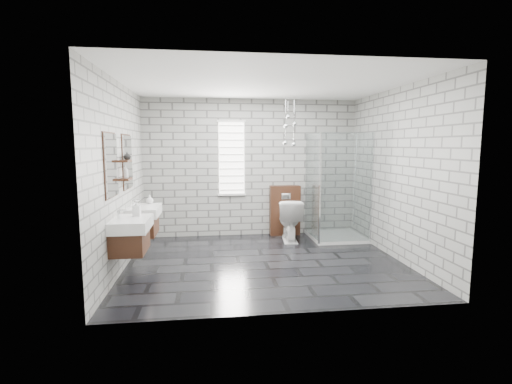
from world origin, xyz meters
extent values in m
cube|color=black|center=(0.00, 0.00, -0.01)|extent=(4.20, 3.60, 0.02)
cube|color=white|center=(0.00, 0.00, 2.71)|extent=(4.20, 3.60, 0.02)
cube|color=#A2A29C|center=(0.00, 1.81, 1.35)|extent=(4.20, 0.02, 2.70)
cube|color=#A2A29C|center=(0.00, -1.81, 1.35)|extent=(4.20, 0.02, 2.70)
cube|color=#A2A29C|center=(-2.11, 0.00, 1.35)|extent=(0.02, 3.60, 2.70)
cube|color=#A2A29C|center=(2.11, 0.00, 1.35)|extent=(0.02, 3.60, 2.70)
cube|color=#3F2113|center=(-1.89, -0.59, 0.55)|extent=(0.42, 0.62, 0.30)
cube|color=silver|center=(-1.69, -0.59, 0.58)|extent=(0.02, 0.35, 0.01)
cube|color=white|center=(-1.87, -0.59, 0.77)|extent=(0.47, 0.70, 0.15)
cylinder|color=silver|center=(-2.02, -0.59, 0.91)|extent=(0.04, 0.04, 0.12)
cylinder|color=silver|center=(-1.97, -0.59, 0.96)|extent=(0.10, 0.02, 0.02)
cube|color=white|center=(-2.08, -0.59, 1.55)|extent=(0.03, 0.55, 0.80)
cube|color=#3F2113|center=(-2.09, -0.59, 1.55)|extent=(0.01, 0.59, 0.84)
cube|color=#3F2113|center=(-1.89, 0.37, 0.55)|extent=(0.42, 0.62, 0.30)
cube|color=silver|center=(-1.69, 0.37, 0.58)|extent=(0.02, 0.35, 0.01)
cube|color=white|center=(-1.87, 0.37, 0.77)|extent=(0.47, 0.70, 0.15)
cylinder|color=silver|center=(-2.02, 0.37, 0.91)|extent=(0.04, 0.04, 0.12)
cylinder|color=silver|center=(-1.97, 0.37, 0.96)|extent=(0.10, 0.02, 0.02)
cube|color=white|center=(-2.08, 0.37, 1.55)|extent=(0.03, 0.55, 0.80)
cube|color=#3F2113|center=(-2.09, 0.37, 1.55)|extent=(0.01, 0.59, 0.84)
cube|color=#3F2113|center=(-2.03, -0.05, 1.32)|extent=(0.14, 0.30, 0.03)
cube|color=#3F2113|center=(-2.03, -0.05, 1.58)|extent=(0.14, 0.30, 0.03)
cube|color=white|center=(-0.40, 1.79, 1.55)|extent=(0.50, 0.02, 1.40)
cube|color=white|center=(-0.40, 1.77, 2.27)|extent=(0.56, 0.04, 0.04)
cube|color=white|center=(-0.40, 1.77, 0.83)|extent=(0.56, 0.04, 0.04)
cube|color=white|center=(-0.40, 1.77, 0.92)|extent=(0.48, 0.01, 0.02)
cube|color=white|center=(-0.40, 1.77, 1.06)|extent=(0.48, 0.01, 0.02)
cube|color=white|center=(-0.40, 1.77, 1.20)|extent=(0.48, 0.01, 0.02)
cube|color=white|center=(-0.40, 1.77, 1.34)|extent=(0.48, 0.01, 0.02)
cube|color=white|center=(-0.40, 1.77, 1.48)|extent=(0.48, 0.01, 0.02)
cube|color=white|center=(-0.40, 1.77, 1.62)|extent=(0.48, 0.01, 0.02)
cube|color=white|center=(-0.40, 1.77, 1.76)|extent=(0.48, 0.01, 0.02)
cube|color=white|center=(-0.40, 1.77, 1.90)|extent=(0.48, 0.01, 0.02)
cube|color=white|center=(-0.40, 1.77, 2.04)|extent=(0.48, 0.01, 0.03)
cube|color=white|center=(-0.40, 1.77, 2.18)|extent=(0.48, 0.01, 0.03)
cube|color=#3F2113|center=(0.66, 1.70, 0.50)|extent=(0.60, 0.20, 1.00)
cube|color=silver|center=(0.66, 1.60, 0.80)|extent=(0.18, 0.01, 0.12)
cube|color=white|center=(1.60, 1.30, 0.03)|extent=(1.00, 1.00, 0.06)
cube|color=silver|center=(1.60, 0.81, 1.03)|extent=(1.00, 0.01, 2.00)
cube|color=silver|center=(1.11, 1.30, 1.03)|extent=(0.01, 1.00, 2.00)
cube|color=silver|center=(1.11, 0.81, 1.03)|extent=(0.03, 0.03, 2.00)
cube|color=silver|center=(2.08, 0.81, 1.03)|extent=(0.03, 0.03, 2.00)
cylinder|color=silver|center=(2.04, 1.50, 1.10)|extent=(0.02, 0.02, 1.80)
cylinder|color=silver|center=(1.96, 1.50, 2.02)|extent=(0.14, 0.14, 0.02)
sphere|color=silver|center=(0.58, 1.31, 2.16)|extent=(0.09, 0.09, 0.09)
cylinder|color=silver|center=(0.58, 1.31, 2.45)|extent=(0.01, 0.01, 0.50)
sphere|color=silver|center=(0.74, 1.34, 1.82)|extent=(0.09, 0.09, 0.09)
cylinder|color=silver|center=(0.74, 1.34, 2.28)|extent=(0.01, 0.01, 0.84)
sphere|color=silver|center=(0.64, 1.42, 2.33)|extent=(0.09, 0.09, 0.09)
cylinder|color=silver|center=(0.64, 1.42, 2.54)|extent=(0.01, 0.01, 0.32)
sphere|color=silver|center=(0.58, 1.38, 1.85)|extent=(0.09, 0.09, 0.09)
cylinder|color=silver|center=(0.58, 1.38, 2.30)|extent=(0.01, 0.01, 0.81)
sphere|color=silver|center=(0.76, 1.39, 2.20)|extent=(0.09, 0.09, 0.09)
cylinder|color=silver|center=(0.76, 1.39, 2.47)|extent=(0.01, 0.01, 0.46)
imported|color=white|center=(0.66, 1.26, 0.40)|extent=(0.52, 0.82, 0.79)
imported|color=#B2B2B2|center=(-1.82, -0.43, 0.96)|extent=(0.10, 0.10, 0.21)
imported|color=#B2B2B2|center=(-1.81, 0.65, 0.92)|extent=(0.12, 0.12, 0.15)
imported|color=#B2B2B2|center=(-2.02, -0.06, 1.43)|extent=(0.09, 0.09, 0.18)
imported|color=#B2B2B2|center=(-2.02, 0.07, 1.65)|extent=(0.14, 0.14, 0.11)
camera|label=1|loc=(-0.84, -5.52, 1.80)|focal=26.00mm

